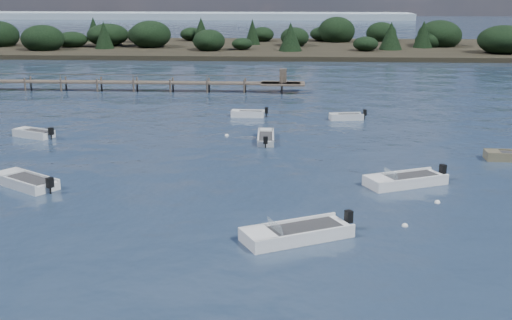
# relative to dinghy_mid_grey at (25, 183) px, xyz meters

# --- Properties ---
(ground) EXTENTS (400.00, 400.00, 0.00)m
(ground) POSITION_rel_dinghy_mid_grey_xyz_m (10.89, 49.16, -0.17)
(ground) COLOR #182538
(ground) RESTS_ON ground
(dinghy_mid_grey) EXTENTS (4.75, 3.99, 1.25)m
(dinghy_mid_grey) POSITION_rel_dinghy_mid_grey_xyz_m (0.00, 0.00, 0.00)
(dinghy_mid_grey) COLOR #B8BDC0
(dinghy_mid_grey) RESTS_ON ground
(tender_far_grey) EXTENTS (3.77, 2.62, 1.21)m
(tender_far_grey) POSITION_rel_dinghy_mid_grey_xyz_m (-4.71, 13.02, -0.00)
(tender_far_grey) COLOR #B8BDC0
(tender_far_grey) RESTS_ON ground
(tender_far_white) EXTENTS (3.45, 1.40, 1.17)m
(tender_far_white) POSITION_rel_dinghy_mid_grey_xyz_m (11.90, 22.48, -0.00)
(tender_far_white) COLOR silver
(tender_far_white) RESTS_ON ground
(tender_far_grey_b) EXTENTS (3.44, 1.66, 1.15)m
(tender_far_grey_b) POSITION_rel_dinghy_mid_grey_xyz_m (20.96, 21.60, -0.01)
(tender_far_grey_b) COLOR #B8BDC0
(tender_far_grey_b) RESTS_ON ground
(dinghy_mid_white_b) EXTENTS (5.33, 3.79, 1.33)m
(dinghy_mid_white_b) POSITION_rel_dinghy_mid_grey_xyz_m (23.00, 1.62, 0.00)
(dinghy_mid_white_b) COLOR silver
(dinghy_mid_white_b) RESTS_ON ground
(dinghy_extra_b) EXTENTS (1.41, 4.80, 1.14)m
(dinghy_extra_b) POSITION_rel_dinghy_mid_grey_xyz_m (14.01, 12.79, -0.01)
(dinghy_extra_b) COLOR #B8BDC0
(dinghy_extra_b) RESTS_ON ground
(dinghy_mid_white_a) EXTENTS (5.59, 4.19, 1.33)m
(dinghy_mid_white_a) POSITION_rel_dinghy_mid_grey_xyz_m (16.38, -7.50, 0.00)
(dinghy_mid_white_a) COLOR silver
(dinghy_mid_white_a) RESTS_ON ground
(buoy_b) EXTENTS (0.32, 0.32, 0.32)m
(buoy_b) POSITION_rel_dinghy_mid_grey_xyz_m (21.84, -5.53, -0.17)
(buoy_b) COLOR white
(buoy_b) RESTS_ON ground
(buoy_d) EXTENTS (0.32, 0.32, 0.32)m
(buoy_d) POSITION_rel_dinghy_mid_grey_xyz_m (24.25, -1.73, -0.17)
(buoy_d) COLOR white
(buoy_d) RESTS_ON ground
(buoy_e) EXTENTS (0.32, 0.32, 0.32)m
(buoy_e) POSITION_rel_dinghy_mid_grey_xyz_m (10.76, 14.32, -0.17)
(buoy_e) COLOR white
(buoy_e) RESTS_ON ground
(jetty) EXTENTS (64.50, 3.20, 3.40)m
(jetty) POSITION_rel_dinghy_mid_grey_xyz_m (-10.85, 37.16, 0.81)
(jetty) COLOR #50453A
(jetty) RESTS_ON ground
(far_headland) EXTENTS (190.00, 40.00, 5.80)m
(far_headland) POSITION_rel_dinghy_mid_grey_xyz_m (35.89, 89.16, 1.79)
(far_headland) COLOR black
(far_headland) RESTS_ON ground
(distant_haze) EXTENTS (280.00, 20.00, 2.40)m
(distant_haze) POSITION_rel_dinghy_mid_grey_xyz_m (-79.11, 219.16, -0.17)
(distant_haze) COLOR #8C9FAD
(distant_haze) RESTS_ON ground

